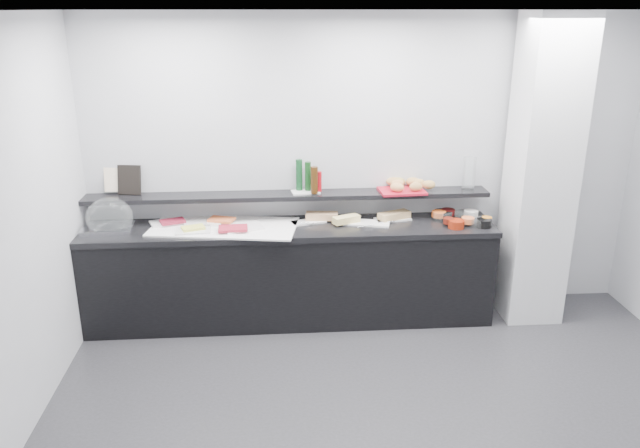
{
  "coord_description": "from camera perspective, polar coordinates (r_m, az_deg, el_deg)",
  "views": [
    {
      "loc": [
        -0.81,
        -3.47,
        2.71
      ],
      "look_at": [
        -0.45,
        1.45,
        1.0
      ],
      "focal_mm": 35.0,
      "sensor_mm": 36.0,
      "label": 1
    }
  ],
  "objects": [
    {
      "name": "sandwich_plate_left",
      "position": [
        5.56,
        -1.08,
        0.2
      ],
      "size": [
        0.33,
        0.21,
        0.01
      ],
      "primitive_type": "cube",
      "rotation": [
        0.0,
        0.0,
        0.28
      ],
      "color": "white",
      "rests_on": "counter_top"
    },
    {
      "name": "ground",
      "position": [
        4.48,
        7.51,
        -18.32
      ],
      "size": [
        5.0,
        5.0,
        0.0
      ],
      "primitive_type": "plane",
      "color": "#2D2D30",
      "rests_on": "ground"
    },
    {
      "name": "sandwich_plate_mid",
      "position": [
        5.55,
        4.3,
        0.1
      ],
      "size": [
        0.43,
        0.27,
        0.01
      ],
      "primitive_type": "cube",
      "rotation": [
        0.0,
        0.0,
        -0.25
      ],
      "color": "white",
      "rests_on": "counter_top"
    },
    {
      "name": "shaker_pepper",
      "position": [
        5.61,
        -0.61,
        3.47
      ],
      "size": [
        0.03,
        0.03,
        0.07
      ],
      "primitive_type": "cylinder",
      "rotation": [
        0.0,
        0.0,
        0.24
      ],
      "color": "white",
      "rests_on": "condiment_tray"
    },
    {
      "name": "bread_roll_nw",
      "position": [
        5.75,
        6.83,
        3.86
      ],
      "size": [
        0.17,
        0.13,
        0.08
      ],
      "primitive_type": "ellipsoid",
      "rotation": [
        0.0,
        0.0,
        -0.22
      ],
      "color": "#B68245",
      "rests_on": "bread_tray"
    },
    {
      "name": "bowl_black_jam",
      "position": [
        5.78,
        11.14,
        0.87
      ],
      "size": [
        0.21,
        0.21,
        0.07
      ],
      "primitive_type": "cylinder",
      "rotation": [
        0.0,
        0.0,
        -0.39
      ],
      "color": "black",
      "rests_on": "counter_top"
    },
    {
      "name": "linen_runner",
      "position": [
        5.5,
        -8.75,
        -0.26
      ],
      "size": [
        1.33,
        0.78,
        0.01
      ],
      "primitive_type": "cube",
      "rotation": [
        0.0,
        0.0,
        -0.16
      ],
      "color": "white",
      "rests_on": "counter_top"
    },
    {
      "name": "ceiling",
      "position": [
        3.57,
        9.47,
        18.68
      ],
      "size": [
        5.0,
        5.0,
        0.0
      ],
      "primitive_type": "plane",
      "color": "white",
      "rests_on": "back_wall"
    },
    {
      "name": "bread_roll_s",
      "position": [
        5.61,
        8.75,
        3.38
      ],
      "size": [
        0.12,
        0.08,
        0.08
      ],
      "primitive_type": "ellipsoid",
      "rotation": [
        0.0,
        0.0,
        -0.01
      ],
      "color": "#B27E43",
      "rests_on": "bread_tray"
    },
    {
      "name": "bread_roll_se",
      "position": [
        5.7,
        9.91,
        3.56
      ],
      "size": [
        0.13,
        0.09,
        0.08
      ],
      "primitive_type": "ellipsoid",
      "rotation": [
        0.0,
        0.0,
        -0.09
      ],
      "color": "#BA8B47",
      "rests_on": "bread_tray"
    },
    {
      "name": "sandwich_plate_right",
      "position": [
        5.67,
        6.66,
        0.45
      ],
      "size": [
        0.34,
        0.2,
        0.01
      ],
      "primitive_type": "cube",
      "rotation": [
        0.0,
        0.0,
        0.21
      ],
      "color": "white",
      "rests_on": "counter_top"
    },
    {
      "name": "buffet_cabinet",
      "position": [
        5.66,
        -2.72,
        -4.74
      ],
      "size": [
        3.6,
        0.6,
        0.85
      ],
      "primitive_type": "cube",
      "color": "black",
      "rests_on": "ground"
    },
    {
      "name": "bowl_glass_salmon",
      "position": [
        5.63,
        14.2,
        0.14
      ],
      "size": [
        0.15,
        0.15,
        0.07
      ],
      "primitive_type": "cylinder",
      "rotation": [
        0.0,
        0.0,
        -0.1
      ],
      "color": "white",
      "rests_on": "counter_top"
    },
    {
      "name": "bread_roll_sw",
      "position": [
        5.57,
        7.07,
        3.35
      ],
      "size": [
        0.15,
        0.13,
        0.08
      ],
      "primitive_type": "ellipsoid",
      "rotation": [
        0.0,
        0.0,
        -0.42
      ],
      "color": "tan",
      "rests_on": "bread_tray"
    },
    {
      "name": "platter_salmon",
      "position": [
        5.6,
        -10.64,
        0.14
      ],
      "size": [
        0.33,
        0.22,
        0.01
      ],
      "primitive_type": "cube",
      "rotation": [
        0.0,
        0.0,
        0.02
      ],
      "color": "white",
      "rests_on": "linen_runner"
    },
    {
      "name": "bread_tray",
      "position": [
        5.65,
        7.49,
        3.02
      ],
      "size": [
        0.42,
        0.31,
        0.02
      ],
      "primitive_type": "cube",
      "rotation": [
        0.0,
        0.0,
        0.06
      ],
      "color": "#B61329",
      "rests_on": "wall_shelf"
    },
    {
      "name": "tongs_left",
      "position": [
        5.49,
        -1.09,
        0.07
      ],
      "size": [
        0.16,
        0.02,
        0.01
      ],
      "primitive_type": "cylinder",
      "rotation": [
        0.0,
        1.57,
        0.1
      ],
      "color": "#B5B7BC",
      "rests_on": "sandwich_plate_left"
    },
    {
      "name": "platter_meat_a",
      "position": [
        5.66,
        -13.8,
        0.14
      ],
      "size": [
        0.33,
        0.28,
        0.01
      ],
      "primitive_type": "cube",
      "rotation": [
        0.0,
        0.0,
        0.37
      ],
      "color": "white",
      "rests_on": "linen_runner"
    },
    {
      "name": "bowl_black_fruit",
      "position": [
        5.63,
        14.79,
        0.08
      ],
      "size": [
        0.14,
        0.14,
        0.07
      ],
      "primitive_type": "cylinder",
      "rotation": [
        0.0,
        0.0,
        0.06
      ],
      "color": "black",
      "rests_on": "counter_top"
    },
    {
      "name": "bowl_red_jam",
      "position": [
        5.55,
        12.34,
        -0.01
      ],
      "size": [
        0.18,
        0.18,
        0.07
      ],
      "primitive_type": "cylinder",
      "rotation": [
        0.0,
        0.0,
        -0.35
      ],
      "color": "maroon",
      "rests_on": "counter_top"
    },
    {
      "name": "sandwich_food_right",
      "position": [
        5.66,
        6.8,
        0.79
      ],
      "size": [
        0.31,
        0.22,
        0.06
      ],
      "primitive_type": "cube",
      "rotation": [
        0.0,
        0.0,
        0.42
      ],
      "color": "tan",
      "rests_on": "sandwich_plate_right"
    },
    {
      "name": "food_salmon",
      "position": [
        5.59,
        -8.99,
        0.41
      ],
      "size": [
        0.25,
        0.2,
        0.02
      ],
      "primitive_type": "cube",
      "rotation": [
        0.0,
        0.0,
        -0.32
      ],
      "color": "orange",
      "rests_on": "platter_salmon"
    },
    {
      "name": "fill_red_jam",
      "position": [
        5.58,
        11.67,
        0.3
      ],
      "size": [
        0.11,
        0.11,
        0.05
      ],
      "primitive_type": "cylinder",
      "rotation": [
        0.0,
        0.0,
        0.2
      ],
      "color": "#55150C",
      "rests_on": "bowl_red_jam"
    },
    {
      "name": "bowl_glass_cream",
      "position": [
        5.78,
        13.05,
        0.73
      ],
      "size": [
        0.22,
        0.22,
        0.07
      ],
      "primitive_type": "cylinder",
      "rotation": [
        0.0,
        0.0,
        -0.31
      ],
      "color": "white",
      "rests_on": "counter_top"
    },
    {
      "name": "sandwich_food_mid",
      "position": [
        5.51,
        2.41,
        0.43
      ],
      "size": [
        0.26,
        0.18,
        0.06
      ],
      "primitive_type": "cube",
      "rotation": [
        0.0,
        0.0,
        0.42
      ],
      "color": "#E3CB77",
      "rests_on": "sandwich_plate_mid"
    },
    {
      "name": "fill_glass_salmon",
      "position": [
        5.63,
        13.37,
        0.34
      ],
      "size": [
        0.12,
        0.12,
        0.05
      ],
      "primitive_type": "cylinder",
      "rotation": [
        0.0,
        0.0,
        0.11
      ],
      "color": "orange",
      "rests_on": "bowl_glass_salmon"
    },
    {
      "name": "condiment_tray",
      "position": [
        5.59,
        -1.32,
        2.96
      ],
      "size": [
        0.26,
        0.18,
        0.01
      ],
      "primitive_type": "cube",
      "rotation": [
        0.0,
        0.0,
        0.14
      ],
      "color": "white",
      "rests_on": "wall_shelf"
    },
    {
      "name": "platter_cheese",
      "position": [
        5.41,
        -11.53,
        -0.57
      ],
      "size": [
        0.31,
        0.22,
        0.01
      ],
      "primitive_type": "cube",
      "rotation": [
        0.0,
        0.0,
        0.1
      ],
      "color": "white",
      "rests_on": "linen_runner"
    },
    {
      "name": "back_wall",
      "position": [
        5.7,
        4.13,
        5.25
      ],
      "size": [
        5.0,
        0.02,
        2.7
      ],
      "primitive_type": "cube",
      "color": "#B6B8BD",
      "rests_on": "ground"
    },
    {
      "name": "bottle_green_b",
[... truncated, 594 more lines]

